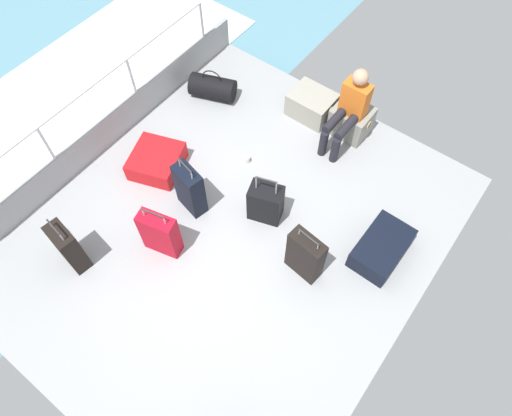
# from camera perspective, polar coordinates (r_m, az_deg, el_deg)

# --- Properties ---
(ground_plane) EXTENTS (4.40, 5.20, 0.06)m
(ground_plane) POSITION_cam_1_polar(r_m,az_deg,el_deg) (5.73, -2.80, -2.91)
(ground_plane) COLOR #939699
(gunwale_port) EXTENTS (0.06, 5.20, 0.45)m
(gunwale_port) POSITION_cam_1_polar(r_m,az_deg,el_deg) (6.57, -18.05, 8.36)
(gunwale_port) COLOR #939699
(gunwale_port) RESTS_ON ground_plane
(railing_port) EXTENTS (0.04, 4.20, 1.02)m
(railing_port) POSITION_cam_1_polar(r_m,az_deg,el_deg) (6.17, -19.44, 11.64)
(railing_port) COLOR silver
(railing_port) RESTS_ON ground_plane
(sea_wake) EXTENTS (12.00, 12.00, 0.01)m
(sea_wake) POSITION_cam_1_polar(r_m,az_deg,el_deg) (7.90, -23.94, 10.16)
(sea_wake) COLOR #598C9E
(sea_wake) RESTS_ON ground_plane
(cargo_crate_0) EXTENTS (0.63, 0.47, 0.36)m
(cargo_crate_0) POSITION_cam_1_polar(r_m,az_deg,el_deg) (6.72, 6.73, 12.29)
(cargo_crate_0) COLOR gray
(cargo_crate_0) RESTS_ON ground_plane
(cargo_crate_1) EXTENTS (0.53, 0.43, 0.41)m
(cargo_crate_1) POSITION_cam_1_polar(r_m,az_deg,el_deg) (6.56, 11.40, 10.29)
(cargo_crate_1) COLOR gray
(cargo_crate_1) RESTS_ON ground_plane
(passenger_seated) EXTENTS (0.34, 0.66, 1.11)m
(passenger_seated) POSITION_cam_1_polar(r_m,az_deg,el_deg) (6.17, 11.12, 11.66)
(passenger_seated) COLOR orange
(passenger_seated) RESTS_ON ground_plane
(suitcase_1) EXTENTS (0.45, 0.37, 0.75)m
(suitcase_1) POSITION_cam_1_polar(r_m,az_deg,el_deg) (5.58, 1.17, 0.64)
(suitcase_1) COLOR black
(suitcase_1) RESTS_ON ground_plane
(suitcase_2) EXTENTS (0.48, 0.76, 0.27)m
(suitcase_2) POSITION_cam_1_polar(r_m,az_deg,el_deg) (5.62, 14.89, -4.69)
(suitcase_2) COLOR black
(suitcase_2) RESTS_ON ground_plane
(suitcase_3) EXTENTS (0.43, 0.23, 0.78)m
(suitcase_3) POSITION_cam_1_polar(r_m,az_deg,el_deg) (5.19, 5.96, -5.73)
(suitcase_3) COLOR black
(suitcase_3) RESTS_ON ground_plane
(suitcase_4) EXTENTS (0.77, 0.79, 0.26)m
(suitcase_4) POSITION_cam_1_polar(r_m,az_deg,el_deg) (6.23, -11.90, 5.56)
(suitcase_4) COLOR red
(suitcase_4) RESTS_ON ground_plane
(suitcase_5) EXTENTS (0.46, 0.28, 0.78)m
(suitcase_5) POSITION_cam_1_polar(r_m,az_deg,el_deg) (5.42, -11.50, -3.04)
(suitcase_5) COLOR #B70C1E
(suitcase_5) RESTS_ON ground_plane
(suitcase_6) EXTENTS (0.39, 0.25, 0.80)m
(suitcase_6) POSITION_cam_1_polar(r_m,az_deg,el_deg) (5.62, -21.70, -4.41)
(suitcase_6) COLOR black
(suitcase_6) RESTS_ON ground_plane
(suitcase_7) EXTENTS (0.41, 0.27, 0.83)m
(suitcase_7) POSITION_cam_1_polar(r_m,az_deg,el_deg) (5.64, -7.98, 2.24)
(suitcase_7) COLOR black
(suitcase_7) RESTS_ON ground_plane
(duffel_bag) EXTENTS (0.71, 0.53, 0.47)m
(duffel_bag) POSITION_cam_1_polar(r_m,az_deg,el_deg) (6.96, -5.26, 14.30)
(duffel_bag) COLOR black
(duffel_bag) RESTS_ON ground_plane
(paper_cup) EXTENTS (0.08, 0.08, 0.10)m
(paper_cup) POSITION_cam_1_polar(r_m,az_deg,el_deg) (6.22, -1.13, 5.90)
(paper_cup) COLOR white
(paper_cup) RESTS_ON ground_plane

